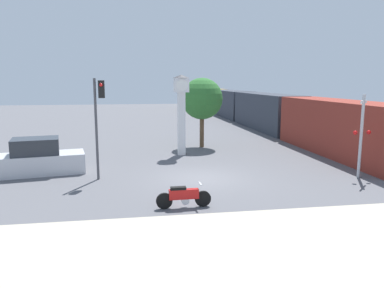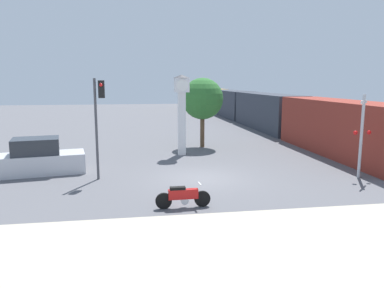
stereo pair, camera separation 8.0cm
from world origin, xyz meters
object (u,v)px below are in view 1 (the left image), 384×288
object	(u,v)px
motorcycle	(184,196)
traffic_light	(99,111)
clock_tower	(181,103)
parked_car	(40,159)
railroad_crossing_signal	(361,133)
freight_train	(246,107)
street_tree	(202,99)

from	to	relation	value
motorcycle	traffic_light	size ratio (longest dim) A/B	0.43
clock_tower	parked_car	world-z (taller)	clock_tower
parked_car	railroad_crossing_signal	bearing A→B (deg)	-22.04
freight_train	street_tree	xyz separation A→B (m)	(-8.13, -15.59, 1.68)
motorcycle	railroad_crossing_signal	distance (m)	9.61
motorcycle	parked_car	world-z (taller)	parked_car
freight_train	railroad_crossing_signal	xyz separation A→B (m)	(-2.24, -25.13, 0.47)
freight_train	railroad_crossing_signal	size ratio (longest dim) A/B	13.04
parked_car	motorcycle	bearing A→B (deg)	-54.47
freight_train	railroad_crossing_signal	distance (m)	25.23
clock_tower	railroad_crossing_signal	world-z (taller)	clock_tower
traffic_light	parked_car	distance (m)	4.32
motorcycle	parked_car	size ratio (longest dim) A/B	0.46
clock_tower	street_tree	distance (m)	3.10
freight_train	parked_car	size ratio (longest dim) A/B	11.68
clock_tower	railroad_crossing_signal	bearing A→B (deg)	-42.39
traffic_light	street_tree	distance (m)	10.13
clock_tower	traffic_light	bearing A→B (deg)	-130.44
traffic_light	freight_train	bearing A→B (deg)	58.34
traffic_light	railroad_crossing_signal	xyz separation A→B (m)	(12.24, -1.65, -1.06)
clock_tower	freight_train	xyz separation A→B (m)	(9.91, 18.12, -1.57)
motorcycle	parked_car	xyz separation A→B (m)	(-6.40, 6.31, 0.32)
motorcycle	parked_car	distance (m)	9.00
freight_train	street_tree	size ratio (longest dim) A/B	10.76
freight_train	railroad_crossing_signal	bearing A→B (deg)	-95.09
freight_train	motorcycle	bearing A→B (deg)	-111.70
street_tree	parked_car	size ratio (longest dim) A/B	1.09
clock_tower	traffic_light	world-z (taller)	clock_tower
motorcycle	freight_train	xyz separation A→B (m)	(11.19, 28.13, 1.27)
parked_car	street_tree	bearing A→B (deg)	23.44
motorcycle	freight_train	bearing A→B (deg)	67.07
motorcycle	traffic_light	bearing A→B (deg)	123.99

